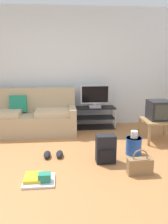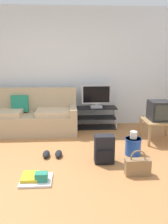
{
  "view_description": "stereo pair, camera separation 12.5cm",
  "coord_description": "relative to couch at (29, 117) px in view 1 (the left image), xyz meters",
  "views": [
    {
      "loc": [
        0.06,
        -3.13,
        1.61
      ],
      "look_at": [
        0.46,
        1.08,
        0.61
      ],
      "focal_mm": 37.88,
      "sensor_mm": 36.0,
      "label": 1
    },
    {
      "loc": [
        0.18,
        -3.14,
        1.61
      ],
      "look_at": [
        0.46,
        1.08,
        0.61
      ],
      "focal_mm": 37.88,
      "sensor_mm": 36.0,
      "label": 2
    }
  ],
  "objects": [
    {
      "name": "ground_plane",
      "position": [
        0.66,
        -1.87,
        -0.35
      ],
      "size": [
        9.0,
        9.8,
        0.02
      ],
      "primitive_type": "cube",
      "color": "#B27542"
    },
    {
      "name": "flat_tv",
      "position": [
        1.46,
        0.2,
        0.39
      ],
      "size": [
        0.65,
        0.22,
        0.51
      ],
      "color": "#B2B2B7",
      "rests_on": "tv_stand"
    },
    {
      "name": "crt_tv",
      "position": [
        2.56,
        -0.74,
        0.27
      ],
      "size": [
        0.39,
        0.41,
        0.37
      ],
      "color": "#232326",
      "rests_on": "side_table"
    },
    {
      "name": "handbag",
      "position": [
        1.78,
        -2.06,
        -0.21
      ],
      "size": [
        0.35,
        0.13,
        0.37
      ],
      "rotation": [
        0.0,
        0.0,
        -0.26
      ],
      "color": "olive",
      "rests_on": "ground_plane"
    },
    {
      "name": "wall_back",
      "position": [
        0.66,
        0.58,
        1.01
      ],
      "size": [
        9.0,
        0.1,
        2.7
      ],
      "primitive_type": "cube",
      "color": "silver",
      "rests_on": "ground_plane"
    },
    {
      "name": "side_table",
      "position": [
        2.56,
        -0.75,
        0.03
      ],
      "size": [
        0.59,
        0.59,
        0.42
      ],
      "color": "#9E7A4C",
      "rests_on": "ground_plane"
    },
    {
      "name": "backpack",
      "position": [
        1.37,
        -1.63,
        -0.12
      ],
      "size": [
        0.3,
        0.26,
        0.44
      ],
      "rotation": [
        0.0,
        0.0,
        0.25
      ],
      "color": "black",
      "rests_on": "ground_plane"
    },
    {
      "name": "sneakers_pair",
      "position": [
        0.56,
        -1.36,
        -0.29
      ],
      "size": [
        0.32,
        0.26,
        0.09
      ],
      "color": "black",
      "rests_on": "ground_plane"
    },
    {
      "name": "cleaning_bucket",
      "position": [
        1.9,
        -1.37,
        -0.17
      ],
      "size": [
        0.27,
        0.27,
        0.41
      ],
      "color": "blue",
      "rests_on": "ground_plane"
    },
    {
      "name": "tv_stand",
      "position": [
        1.46,
        0.22,
        -0.1
      ],
      "size": [
        0.92,
        0.41,
        0.48
      ],
      "color": "black",
      "rests_on": "ground_plane"
    },
    {
      "name": "couch",
      "position": [
        0.0,
        0.0,
        0.0
      ],
      "size": [
        1.99,
        0.82,
        0.93
      ],
      "color": "tan",
      "rests_on": "ground_plane"
    },
    {
      "name": "floor_tray",
      "position": [
        0.39,
        -2.15,
        -0.3
      ],
      "size": [
        0.41,
        0.36,
        0.14
      ],
      "color": "silver",
      "rests_on": "ground_plane"
    }
  ]
}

